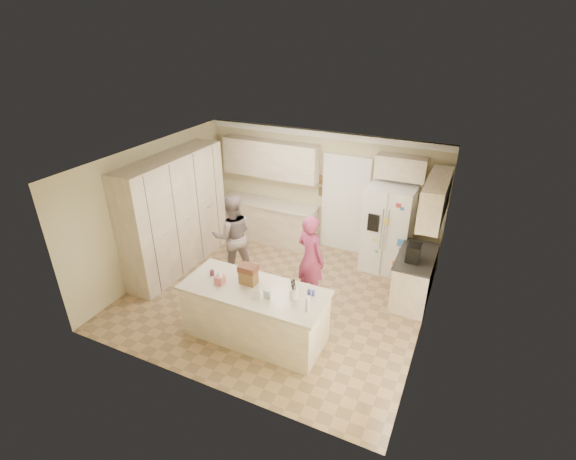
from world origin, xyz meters
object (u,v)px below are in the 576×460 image
at_px(tissue_box, 220,280).
at_px(teen_boy, 233,236).
at_px(refrigerator, 388,229).
at_px(island_base, 255,314).
at_px(dollhouse_body, 248,277).
at_px(teen_girl, 311,258).
at_px(coffee_maker, 414,253).
at_px(utensil_crock, 294,294).

height_order(tissue_box, teen_boy, teen_boy).
height_order(refrigerator, island_base, refrigerator).
bearing_deg(dollhouse_body, island_base, -33.69).
bearing_deg(island_base, dollhouse_body, 146.31).
distance_m(island_base, teen_girl, 1.47).
bearing_deg(teen_girl, refrigerator, -99.02).
bearing_deg(teen_boy, island_base, 93.17).
height_order(teen_boy, teen_girl, teen_boy).
bearing_deg(tissue_box, teen_girl, 57.47).
bearing_deg(coffee_maker, teen_girl, -162.13).
xyz_separation_m(coffee_maker, dollhouse_body, (-2.20, -1.80, -0.03)).
height_order(utensil_crock, dollhouse_body, dollhouse_body).
relative_size(refrigerator, tissue_box, 12.86).
bearing_deg(dollhouse_body, teen_boy, 129.62).
distance_m(refrigerator, tissue_box, 3.62).
bearing_deg(teen_girl, utensil_crock, 124.64).
bearing_deg(island_base, utensil_crock, 4.40).
height_order(coffee_maker, dollhouse_body, coffee_maker).
relative_size(teen_boy, teen_girl, 1.01).
bearing_deg(refrigerator, dollhouse_body, -115.94).
bearing_deg(tissue_box, teen_boy, 115.52).
bearing_deg(refrigerator, teen_girl, -119.84).
bearing_deg(dollhouse_body, coffee_maker, 39.29).
xyz_separation_m(utensil_crock, tissue_box, (-1.20, -0.15, -0.00)).
relative_size(island_base, tissue_box, 15.71).
relative_size(tissue_box, teen_girl, 0.08).
bearing_deg(utensil_crock, teen_girl, 101.51).
relative_size(dollhouse_body, teen_boy, 0.16).
bearing_deg(island_base, refrigerator, 64.90).
distance_m(teen_boy, teen_girl, 1.71).
relative_size(utensil_crock, teen_boy, 0.09).
bearing_deg(tissue_box, dollhouse_body, 26.57).
bearing_deg(teen_boy, refrigerator, 170.17).
distance_m(coffee_maker, teen_girl, 1.77).
xyz_separation_m(refrigerator, utensil_crock, (-0.74, -2.91, 0.10)).
distance_m(dollhouse_body, teen_girl, 1.39).
bearing_deg(island_base, coffee_maker, 42.83).
bearing_deg(utensil_crock, coffee_maker, 52.88).
distance_m(island_base, teen_boy, 2.05).
xyz_separation_m(dollhouse_body, teen_girl, (0.53, 1.26, -0.21)).
relative_size(utensil_crock, dollhouse_body, 0.58).
distance_m(refrigerator, teen_boy, 3.07).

